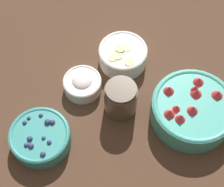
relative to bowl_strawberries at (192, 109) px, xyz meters
name	(u,v)px	position (x,y,z in m)	size (l,w,h in m)	color
ground_plane	(75,138)	(0.25, -0.18, -0.04)	(4.00, 4.00, 0.00)	#4C3323
bowl_strawberries	(192,109)	(0.00, 0.00, 0.00)	(0.22, 0.22, 0.09)	#47AD9E
bowl_blueberries	(40,137)	(0.32, -0.24, -0.01)	(0.15, 0.15, 0.06)	teal
bowl_bananas	(123,55)	(-0.01, -0.25, -0.01)	(0.14, 0.14, 0.06)	white
bowl_cream	(82,84)	(0.13, -0.27, -0.02)	(0.10, 0.10, 0.05)	silver
jar_chocolate	(121,99)	(0.11, -0.15, 0.00)	(0.09, 0.09, 0.10)	brown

